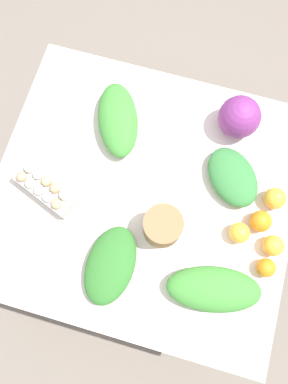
{
  "coord_description": "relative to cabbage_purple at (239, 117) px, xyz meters",
  "views": [
    {
      "loc": [
        -0.1,
        0.34,
        2.05
      ],
      "look_at": [
        0.0,
        0.0,
        0.72
      ],
      "focal_mm": 35.0,
      "sensor_mm": 36.0,
      "label": 1
    }
  ],
  "objects": [
    {
      "name": "egg_carton",
      "position": [
        0.62,
        0.45,
        -0.04
      ],
      "size": [
        0.26,
        0.17,
        0.09
      ],
      "rotation": [
        0.0,
        0.0,
        2.77
      ],
      "color": "#A8A8A3",
      "rests_on": "dining_table"
    },
    {
      "name": "greens_bunch_dandelion",
      "position": [
        -0.03,
        0.22,
        -0.04
      ],
      "size": [
        0.28,
        0.29,
        0.08
      ],
      "primitive_type": "ellipsoid",
      "rotation": [
        0.0,
        0.0,
        2.26
      ],
      "color": "#337538",
      "rests_on": "dining_table"
    },
    {
      "name": "orange_0",
      "position": [
        -0.16,
        0.35,
        -0.04
      ],
      "size": [
        0.08,
        0.08,
        0.08
      ],
      "primitive_type": "sphere",
      "color": "orange",
      "rests_on": "dining_table"
    },
    {
      "name": "ground_plane",
      "position": [
        0.27,
        0.36,
        -0.78
      ],
      "size": [
        8.0,
        8.0,
        0.0
      ],
      "primitive_type": "plane",
      "color": "#70665B"
    },
    {
      "name": "orange_1",
      "position": [
        -0.1,
        0.42,
        -0.04
      ],
      "size": [
        0.07,
        0.07,
        0.07
      ],
      "primitive_type": "sphere",
      "color": "#F9A833",
      "rests_on": "dining_table"
    },
    {
      "name": "orange_4",
      "position": [
        -0.2,
        0.26,
        -0.04
      ],
      "size": [
        0.08,
        0.08,
        0.08
      ],
      "primitive_type": "sphere",
      "color": "#F9A833",
      "rests_on": "dining_table"
    },
    {
      "name": "greens_bunch_scallion",
      "position": [
        0.44,
        0.12,
        -0.03
      ],
      "size": [
        0.26,
        0.34,
        0.09
      ],
      "primitive_type": "ellipsoid",
      "rotation": [
        0.0,
        0.0,
        1.96
      ],
      "color": "#3D8433",
      "rests_on": "dining_table"
    },
    {
      "name": "greens_bunch_chard",
      "position": [
        0.31,
        0.65,
        -0.04
      ],
      "size": [
        0.18,
        0.28,
        0.07
      ],
      "primitive_type": "ellipsoid",
      "rotation": [
        0.0,
        0.0,
        4.68
      ],
      "color": "#2D6B28",
      "rests_on": "dining_table"
    },
    {
      "name": "orange_2",
      "position": [
        -0.22,
        0.43,
        -0.04
      ],
      "size": [
        0.07,
        0.07,
        0.07
      ],
      "primitive_type": "sphere",
      "color": "#F9A833",
      "rests_on": "dining_table"
    },
    {
      "name": "paper_bag",
      "position": [
        0.17,
        0.47,
        -0.02
      ],
      "size": [
        0.14,
        0.14,
        0.13
      ],
      "primitive_type": "cylinder",
      "color": "olive",
      "rests_on": "dining_table"
    },
    {
      "name": "greens_bunch_beet_tops",
      "position": [
        -0.05,
        0.63,
        -0.03
      ],
      "size": [
        0.35,
        0.21,
        0.09
      ],
      "primitive_type": "ellipsoid",
      "rotation": [
        0.0,
        0.0,
        3.34
      ],
      "color": "#3D8433",
      "rests_on": "dining_table"
    },
    {
      "name": "orange_3",
      "position": [
        -0.21,
        0.51,
        -0.05
      ],
      "size": [
        0.07,
        0.07,
        0.07
      ],
      "primitive_type": "sphere",
      "color": "orange",
      "rests_on": "dining_table"
    },
    {
      "name": "cabbage_purple",
      "position": [
        0.0,
        0.0,
        0.0
      ],
      "size": [
        0.16,
        0.16,
        0.16
      ],
      "primitive_type": "sphere",
      "color": "#7A2D75",
      "rests_on": "dining_table"
    },
    {
      "name": "dining_table",
      "position": [
        0.27,
        0.36,
        -0.17
      ],
      "size": [
        1.12,
        1.03,
        0.7
      ],
      "color": "silver",
      "rests_on": "ground_plane"
    }
  ]
}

